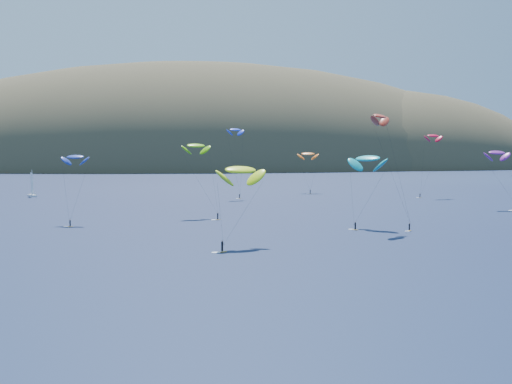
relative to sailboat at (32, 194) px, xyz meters
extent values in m
plane|color=black|center=(70.79, -202.20, -0.89)|extent=(2800.00, 2800.00, 0.00)
ellipsoid|color=#3D3526|center=(90.79, 357.80, -13.49)|extent=(600.00, 300.00, 210.00)
ellipsoid|color=#3D3526|center=(-69.21, 387.80, -8.09)|extent=(340.00, 240.00, 120.00)
ellipsoid|color=#3D3526|center=(250.79, 337.80, -10.25)|extent=(320.00, 220.00, 156.00)
ellipsoid|color=#3D3526|center=(370.79, 377.80, -5.93)|extent=(240.00, 180.00, 84.00)
cube|color=white|center=(0.00, -0.02, -0.56)|extent=(4.42, 7.23, 0.85)
cylinder|color=white|center=(0.00, 0.45, 4.37)|extent=(0.13, 0.13, 9.86)
cube|color=gold|center=(55.63, -150.51, -0.85)|extent=(1.64, 1.02, 0.09)
cylinder|color=black|center=(55.63, -150.51, 0.14)|extent=(0.37, 0.37, 1.69)
sphere|color=#8C6047|center=(55.63, -150.51, 1.12)|extent=(0.28, 0.28, 0.28)
ellipsoid|color=#D9FF19|center=(60.28, -141.10, 13.72)|extent=(11.23, 8.23, 5.69)
cube|color=gold|center=(60.61, -94.45, -0.85)|extent=(1.48, 0.84, 0.08)
cylinder|color=black|center=(60.61, -94.45, 0.04)|extent=(0.33, 0.33, 1.52)
sphere|color=#8C6047|center=(60.61, -94.45, 0.92)|extent=(0.25, 0.25, 0.25)
ellipsoid|color=#69C50B|center=(55.86, -83.14, 18.36)|extent=(8.78, 6.08, 4.47)
cube|color=gold|center=(76.08, -21.96, -0.86)|extent=(1.35, 0.97, 0.07)
cylinder|color=black|center=(76.08, -21.96, -0.03)|extent=(0.31, 0.31, 1.41)
sphere|color=#8C6047|center=(76.08, -21.96, 0.79)|extent=(0.24, 0.24, 0.24)
ellipsoid|color=blue|center=(74.94, -18.64, 24.17)|extent=(7.88, 6.33, 3.99)
cube|color=gold|center=(89.44, -121.40, -0.85)|extent=(1.20, 1.37, 0.08)
cylinder|color=black|center=(89.44, -121.40, 0.03)|extent=(0.33, 0.33, 1.51)
sphere|color=#8C6047|center=(89.44, -121.40, 0.91)|extent=(0.25, 0.25, 0.25)
ellipsoid|color=#0AA2A8|center=(94.35, -114.86, 15.35)|extent=(10.05, 10.97, 5.70)
ellipsoid|color=#7D1D8F|center=(148.74, -73.66, 16.22)|extent=(9.12, 5.15, 4.83)
cube|color=gold|center=(142.67, -27.85, -0.86)|extent=(1.29, 0.67, 0.07)
cylinder|color=black|center=(142.67, -27.85, -0.08)|extent=(0.29, 0.29, 1.32)
sphere|color=#8C6047|center=(142.67, -27.85, 0.68)|extent=(0.22, 0.22, 0.22)
ellipsoid|color=red|center=(148.57, -25.12, 22.01)|extent=(8.43, 5.52, 4.33)
cube|color=gold|center=(100.98, -125.11, -0.86)|extent=(1.19, 1.25, 0.07)
cylinder|color=black|center=(100.98, -125.11, -0.01)|extent=(0.31, 0.31, 1.44)
sphere|color=#8C6047|center=(100.98, -125.11, 0.82)|extent=(0.24, 0.24, 0.24)
ellipsoid|color=#B83423|center=(95.15, -120.93, 25.11)|extent=(7.68, 7.92, 4.20)
cube|color=gold|center=(24.29, -104.68, -0.86)|extent=(1.36, 0.74, 0.07)
cylinder|color=black|center=(24.29, -104.68, -0.04)|extent=(0.31, 0.31, 1.40)
sphere|color=#8C6047|center=(24.29, -104.68, 0.77)|extent=(0.23, 0.23, 0.23)
ellipsoid|color=#1C3297|center=(24.89, -95.59, 15.58)|extent=(7.49, 5.05, 3.83)
cube|color=gold|center=(107.21, -1.71, -0.86)|extent=(1.39, 0.62, 0.07)
cylinder|color=black|center=(107.21, -1.71, -0.01)|extent=(0.32, 0.32, 1.44)
sphere|color=#8C6047|center=(107.21, -1.71, 0.82)|extent=(0.24, 0.24, 0.24)
ellipsoid|color=orange|center=(108.26, 7.06, 14.96)|extent=(8.93, 5.31, 4.67)
camera|label=1|loc=(41.73, -277.85, 18.46)|focal=50.00mm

